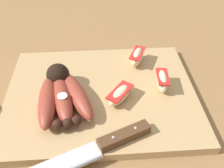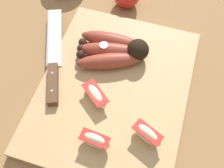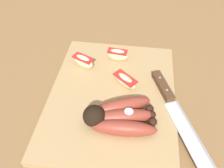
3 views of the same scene
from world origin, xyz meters
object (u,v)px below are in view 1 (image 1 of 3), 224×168
object	(u,v)px
apple_wedge_near	(162,81)
apple_wedge_middle	(120,95)
banana_bunch	(62,94)
apple_wedge_far	(137,57)
chefs_knife	(100,147)

from	to	relation	value
apple_wedge_near	apple_wedge_middle	size ratio (longest dim) A/B	0.87
banana_bunch	apple_wedge_far	xyz separation A→B (m)	(-0.17, -0.12, -0.00)
chefs_knife	banana_bunch	bearing A→B (deg)	-59.06
chefs_knife	apple_wedge_near	size ratio (longest dim) A/B	4.27
chefs_knife	apple_wedge_near	world-z (taller)	apple_wedge_near
banana_bunch	apple_wedge_near	xyz separation A→B (m)	(-0.22, -0.03, -0.00)
banana_bunch	chefs_knife	distance (m)	0.14
banana_bunch	chefs_knife	size ratio (longest dim) A/B	0.62
chefs_knife	apple_wedge_middle	bearing A→B (deg)	-111.33
apple_wedge_near	apple_wedge_far	distance (m)	0.10
chefs_knife	apple_wedge_middle	distance (m)	0.13
chefs_knife	apple_wedge_far	distance (m)	0.26
apple_wedge_near	apple_wedge_middle	distance (m)	0.10
apple_wedge_near	apple_wedge_middle	xyz separation A→B (m)	(0.10, 0.03, -0.00)
apple_wedge_near	apple_wedge_far	size ratio (longest dim) A/B	0.92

